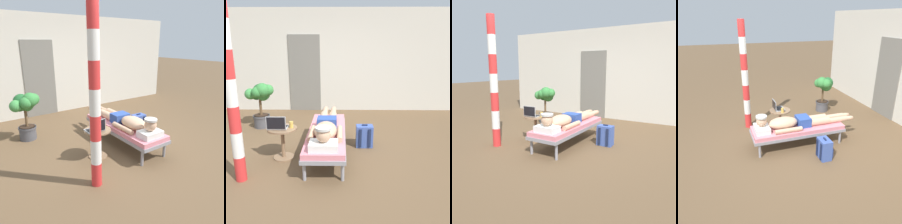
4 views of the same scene
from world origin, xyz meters
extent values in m
plane|color=brown|center=(0.00, 0.00, 0.00)|extent=(40.00, 40.00, 0.00)
cube|color=beige|center=(-0.02, 2.82, 1.35)|extent=(7.60, 0.20, 2.70)
cube|color=slate|center=(-0.77, 2.71, 1.02)|extent=(0.84, 0.03, 2.04)
cylinder|color=gray|center=(-0.29, 0.82, 0.14)|extent=(0.05, 0.05, 0.28)
cylinder|color=gray|center=(0.24, 0.82, 0.14)|extent=(0.05, 0.05, 0.28)
cylinder|color=gray|center=(-0.29, -0.91, 0.14)|extent=(0.05, 0.05, 0.28)
cylinder|color=gray|center=(0.24, -0.91, 0.14)|extent=(0.05, 0.05, 0.28)
cube|color=gray|center=(-0.02, -0.04, 0.31)|extent=(0.63, 1.93, 0.06)
cube|color=pink|center=(-0.02, -0.04, 0.38)|extent=(0.61, 1.89, 0.08)
cube|color=white|center=(-0.02, -0.80, 0.47)|extent=(0.40, 0.28, 0.11)
sphere|color=#D8A884|center=(-0.02, -0.80, 0.64)|extent=(0.21, 0.21, 0.21)
cylinder|color=silver|center=(-0.02, -0.80, 0.73)|extent=(0.22, 0.22, 0.03)
ellipsoid|color=#D8A884|center=(-0.02, -0.36, 0.54)|extent=(0.35, 0.60, 0.23)
cylinder|color=#D8A884|center=(-0.24, -0.31, 0.46)|extent=(0.09, 0.55, 0.09)
cylinder|color=#D8A884|center=(0.20, -0.31, 0.46)|extent=(0.09, 0.55, 0.09)
cube|color=#2D4C9E|center=(-0.02, 0.07, 0.52)|extent=(0.33, 0.26, 0.19)
cylinder|color=#D8A884|center=(-0.11, 0.41, 0.49)|extent=(0.15, 0.42, 0.15)
cylinder|color=#D8A884|center=(-0.11, 0.84, 0.47)|extent=(0.11, 0.44, 0.11)
ellipsoid|color=#D8A884|center=(-0.11, 1.13, 0.47)|extent=(0.09, 0.20, 0.10)
cylinder|color=#D8A884|center=(0.06, 0.41, 0.49)|extent=(0.15, 0.42, 0.15)
cylinder|color=#D8A884|center=(0.06, 0.84, 0.47)|extent=(0.11, 0.44, 0.11)
ellipsoid|color=#D8A884|center=(0.06, 1.13, 0.47)|extent=(0.09, 0.20, 0.10)
cylinder|color=#8C6B4C|center=(-0.73, -0.22, 0.01)|extent=(0.34, 0.34, 0.02)
cylinder|color=#8C6B4C|center=(-0.73, -0.22, 0.26)|extent=(0.06, 0.06, 0.48)
cylinder|color=#8C6B4C|center=(-0.73, -0.22, 0.51)|extent=(0.48, 0.48, 0.02)
cube|color=#A5A8AD|center=(-0.79, -0.22, 0.53)|extent=(0.31, 0.22, 0.02)
cube|color=black|center=(-0.79, -0.21, 0.54)|extent=(0.27, 0.15, 0.00)
cube|color=#A5A8AD|center=(-0.79, -0.34, 0.64)|extent=(0.31, 0.01, 0.21)
cube|color=black|center=(-0.79, -0.34, 0.64)|extent=(0.29, 0.00, 0.19)
cylinder|color=gold|center=(-0.58, -0.20, 0.57)|extent=(0.06, 0.06, 0.10)
cube|color=#3F59A5|center=(0.65, 0.25, 0.20)|extent=(0.30, 0.20, 0.40)
cube|color=#3F59A5|center=(0.65, 0.37, 0.13)|extent=(0.23, 0.04, 0.18)
cube|color=#192342|center=(0.56, 0.14, 0.20)|extent=(0.04, 0.02, 0.34)
cube|color=#192342|center=(0.73, 0.14, 0.20)|extent=(0.04, 0.02, 0.34)
cube|color=#192342|center=(0.65, 0.25, 0.41)|extent=(0.10, 0.02, 0.02)
cylinder|color=#4C4C51|center=(-1.56, 1.27, 0.14)|extent=(0.34, 0.34, 0.28)
cylinder|color=#4C4C51|center=(-1.56, 1.27, 0.26)|extent=(0.37, 0.37, 0.04)
cylinder|color=#332319|center=(-1.56, 1.27, 0.29)|extent=(0.31, 0.31, 0.01)
cylinder|color=brown|center=(-1.56, 1.27, 0.49)|extent=(0.06, 0.06, 0.43)
sphere|color=#38843D|center=(-1.37, 1.28, 0.85)|extent=(0.25, 0.25, 0.25)
sphere|color=#38843D|center=(-1.51, 1.34, 0.75)|extent=(0.32, 0.32, 0.32)
sphere|color=#23602D|center=(-1.59, 1.42, 0.80)|extent=(0.32, 0.32, 0.32)
sphere|color=#2D7233|center=(-1.65, 1.32, 0.74)|extent=(0.24, 0.24, 0.24)
sphere|color=#429347|center=(-1.75, 1.22, 0.77)|extent=(0.24, 0.24, 0.24)
sphere|color=#38843D|center=(-1.57, 1.14, 0.83)|extent=(0.24, 0.24, 0.24)
sphere|color=#38843D|center=(-1.47, 1.18, 0.86)|extent=(0.30, 0.30, 0.30)
cylinder|color=red|center=(-1.17, -0.91, 0.18)|extent=(0.15, 0.15, 0.35)
cylinder|color=white|center=(-1.17, -0.91, 0.53)|extent=(0.15, 0.15, 0.35)
cylinder|color=red|center=(-1.17, -0.91, 0.89)|extent=(0.15, 0.15, 0.35)
cylinder|color=white|center=(-1.17, -0.91, 1.24)|extent=(0.15, 0.15, 0.35)
cylinder|color=red|center=(-1.17, -0.91, 1.60)|extent=(0.15, 0.15, 0.35)
cylinder|color=white|center=(-1.17, -0.91, 1.95)|extent=(0.15, 0.15, 0.35)
cylinder|color=red|center=(-1.17, -0.91, 2.31)|extent=(0.15, 0.15, 0.35)
camera|label=1|loc=(-2.54, -3.27, 1.99)|focal=35.00mm
camera|label=2|loc=(0.22, -3.90, 1.87)|focal=39.04mm
camera|label=3|loc=(2.32, -4.06, 1.52)|focal=37.94mm
camera|label=4|loc=(4.01, -1.55, 2.53)|focal=36.84mm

